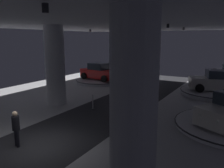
% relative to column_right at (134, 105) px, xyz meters
% --- Properties ---
extents(ground, '(24.00, 44.00, 0.06)m').
position_rel_column_right_xyz_m(ground, '(-4.87, 0.58, -2.77)').
color(ground, '#B2B2B7').
extents(ceiling_with_spotlights, '(24.00, 44.00, 0.39)m').
position_rel_column_right_xyz_m(ceiling_with_spotlights, '(-4.87, 0.58, 2.80)').
color(ceiling_with_spotlights, silver).
extents(column_right, '(1.39, 1.39, 5.50)m').
position_rel_column_right_xyz_m(column_right, '(0.00, 0.00, 0.00)').
color(column_right, '#ADADB2').
rests_on(column_right, ground).
extents(column_left, '(1.34, 1.34, 5.50)m').
position_rel_column_right_xyz_m(column_left, '(-8.88, 6.29, 0.00)').
color(column_left, silver).
rests_on(column_left, ground).
extents(display_platform_deep_left, '(4.64, 4.64, 0.25)m').
position_rel_column_right_xyz_m(display_platform_deep_left, '(-10.96, 20.63, -2.61)').
color(display_platform_deep_left, '#B7B7BC').
rests_on(display_platform_deep_left, ground).
extents(display_car_deep_left, '(4.43, 3.98, 1.71)m').
position_rel_column_right_xyz_m(display_car_deep_left, '(-10.93, 20.61, -1.74)').
color(display_car_deep_left, '#B77519').
rests_on(display_car_deep_left, display_platform_deep_left).
extents(display_platform_far_right, '(5.63, 5.63, 0.37)m').
position_rel_column_right_xyz_m(display_platform_far_right, '(0.72, 14.75, -2.54)').
color(display_platform_far_right, '#B7B7BC').
rests_on(display_platform_far_right, ground).
extents(display_car_far_right, '(4.55, 3.22, 1.71)m').
position_rel_column_right_xyz_m(display_car_far_right, '(0.75, 14.76, -1.61)').
color(display_car_far_right, silver).
rests_on(display_car_far_right, display_platform_far_right).
extents(display_platform_far_left, '(5.08, 5.08, 0.34)m').
position_rel_column_right_xyz_m(display_platform_far_left, '(-10.54, 14.69, -2.56)').
color(display_platform_far_left, '#B7B7BC').
rests_on(display_platform_far_left, ground).
extents(display_car_far_left, '(4.44, 2.78, 1.71)m').
position_rel_column_right_xyz_m(display_car_far_left, '(-10.57, 14.69, -1.65)').
color(display_car_far_left, red).
rests_on(display_car_far_left, display_platform_far_left).
extents(visitor_walking_near, '(0.32, 0.32, 1.59)m').
position_rel_column_right_xyz_m(visitor_walking_near, '(-4.33, 10.51, -1.84)').
color(visitor_walking_near, black).
rests_on(visitor_walking_near, ground).
extents(visitor_walking_far, '(0.32, 0.32, 1.59)m').
position_rel_column_right_xyz_m(visitor_walking_far, '(-5.61, 0.29, -1.84)').
color(visitor_walking_far, black).
rests_on(visitor_walking_far, ground).
extents(stanchion_a, '(0.28, 0.28, 1.01)m').
position_rel_column_right_xyz_m(stanchion_a, '(-5.84, 6.41, -2.38)').
color(stanchion_a, '#333338').
rests_on(stanchion_a, ground).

